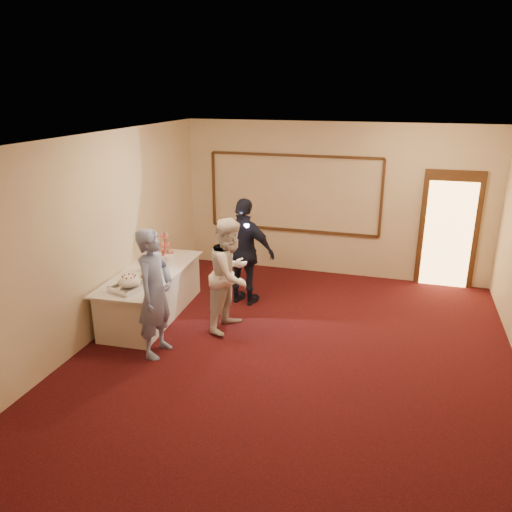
{
  "coord_description": "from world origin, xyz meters",
  "views": [
    {
      "loc": [
        1.26,
        -6.1,
        3.61
      ],
      "look_at": [
        -0.8,
        0.83,
        1.15
      ],
      "focal_mm": 35.0,
      "sensor_mm": 36.0,
      "label": 1
    }
  ],
  "objects": [
    {
      "name": "cupcake_stand",
      "position": [
        -2.73,
        1.58,
        0.93
      ],
      "size": [
        0.3,
        0.3,
        0.44
      ],
      "color": "#DA4A5F",
      "rests_on": "buffet_table"
    },
    {
      "name": "guest",
      "position": [
        -1.22,
        1.59,
        0.93
      ],
      "size": [
        1.15,
        0.64,
        1.86
      ],
      "primitive_type": "imported",
      "rotation": [
        0.0,
        0.0,
        2.97
      ],
      "color": "black",
      "rests_on": "floor"
    },
    {
      "name": "buffet_table",
      "position": [
        -2.54,
        0.67,
        0.39
      ],
      "size": [
        1.04,
        2.43,
        0.77
      ],
      "color": "white",
      "rests_on": "floor"
    },
    {
      "name": "floor",
      "position": [
        0.0,
        0.0,
        0.0
      ],
      "size": [
        7.0,
        7.0,
        0.0
      ],
      "primitive_type": "plane",
      "color": "black",
      "rests_on": "ground"
    },
    {
      "name": "camera_flash",
      "position": [
        -1.15,
        1.47,
        1.44
      ],
      "size": [
        0.07,
        0.04,
        0.05
      ],
      "primitive_type": "cube",
      "rotation": [
        0.0,
        0.0,
        0.02
      ],
      "color": "white",
      "rests_on": "guest"
    },
    {
      "name": "plate_stack_a",
      "position": [
        -2.57,
        0.67,
        0.85
      ],
      "size": [
        0.2,
        0.2,
        0.17
      ],
      "color": "white",
      "rests_on": "buffet_table"
    },
    {
      "name": "tart",
      "position": [
        -2.43,
        0.44,
        0.8
      ],
      "size": [
        0.31,
        0.31,
        0.06
      ],
      "color": "white",
      "rests_on": "buffet_table"
    },
    {
      "name": "man",
      "position": [
        -1.87,
        -0.44,
        0.92
      ],
      "size": [
        0.48,
        0.7,
        1.84
      ],
      "primitive_type": "imported",
      "rotation": [
        0.0,
        0.0,
        1.51
      ],
      "color": "#7A91CA",
      "rests_on": "floor"
    },
    {
      "name": "plate_stack_b",
      "position": [
        -2.4,
        1.1,
        0.84
      ],
      "size": [
        0.18,
        0.18,
        0.15
      ],
      "color": "white",
      "rests_on": "buffet_table"
    },
    {
      "name": "woman",
      "position": [
        -1.14,
        0.61,
        0.89
      ],
      "size": [
        0.81,
        0.97,
        1.77
      ],
      "primitive_type": "imported",
      "rotation": [
        0.0,
        0.0,
        1.39
      ],
      "color": "silver",
      "rests_on": "floor"
    },
    {
      "name": "doorway",
      "position": [
        2.15,
        3.45,
        1.08
      ],
      "size": [
        1.05,
        0.07,
        2.2
      ],
      "color": "#382110",
      "rests_on": "floor"
    },
    {
      "name": "wall_molding",
      "position": [
        -0.8,
        3.47,
        1.6
      ],
      "size": [
        3.45,
        0.04,
        1.55
      ],
      "color": "#382110",
      "rests_on": "room_walls"
    },
    {
      "name": "room_walls",
      "position": [
        0.0,
        0.0,
        2.03
      ],
      "size": [
        6.04,
        7.04,
        3.02
      ],
      "color": "beige",
      "rests_on": "floor"
    },
    {
      "name": "pavlova_tray",
      "position": [
        -2.48,
        -0.09,
        0.86
      ],
      "size": [
        0.52,
        0.63,
        0.2
      ],
      "color": "silver",
      "rests_on": "buffet_table"
    }
  ]
}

